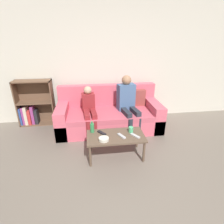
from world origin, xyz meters
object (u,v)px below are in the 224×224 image
Objects in this scene: couch at (109,115)px; person_adult at (127,100)px; tv_remote_0 at (121,136)px; tv_remote_1 at (102,133)px; snack_bowl at (104,139)px; bottle at (92,128)px; coffee_table at (116,138)px; person_child at (89,108)px; cup_near at (131,130)px; tv_remote_2 at (135,136)px; bookshelf at (34,107)px.

person_adult reaches higher than couch.
tv_remote_1 is (-0.30, 0.14, 0.00)m from tv_remote_0.
couch is 13.86× the size of snack_bowl.
tv_remote_1 is 0.87× the size of bottle.
snack_bowl is at bearing -149.14° from coffee_table.
coffee_table is at bearing -59.98° from tv_remote_1.
couch is 1.18m from snack_bowl.
person_child is 1.07m from tv_remote_0.
bottle is (-0.75, -0.78, -0.17)m from person_adult.
cup_near is at bearing -7.59° from bottle.
coffee_table is at bearing 133.46° from tv_remote_2.
coffee_table is 0.81× the size of person_adult.
person_child is at bearing 65.77° from tv_remote_1.
tv_remote_0 is at bearing -61.76° from tv_remote_1.
tv_remote_0 is at bearing -24.30° from bottle.
tv_remote_2 is (0.28, -1.10, 0.12)m from couch.
cup_near is 0.22m from tv_remote_0.
couch is at bearing 70.87° from tv_remote_2.
person_adult is at bearing 82.01° from cup_near.
bottle reaches higher than tv_remote_2.
couch is at bearing 66.72° from tv_remote_0.
person_child is 5.41× the size of tv_remote_0.
tv_remote_1 is 0.54m from tv_remote_2.
tv_remote_1 is at bearing 128.69° from tv_remote_0.
couch is at bearing 79.17° from snack_bowl.
person_adult is 6.58× the size of tv_remote_0.
coffee_table is 0.42m from bottle.
person_adult is 1.06m from tv_remote_0.
bookshelf reaches higher than coffee_table.
bookshelf reaches higher than person_child.
snack_bowl is at bearing 152.30° from tv_remote_2.
bottle reaches higher than coffee_table.
cup_near is 0.49× the size of bottle.
tv_remote_1 is at bearing -23.81° from bottle.
coffee_table is 0.98× the size of person_child.
person_child reaches higher than cup_near.
cup_near is 0.48m from tv_remote_1.
person_child is 1.06m from cup_near.
tv_remote_0 is at bearing 14.43° from snack_bowl.
bookshelf is at bearing 99.25° from tv_remote_1.
couch is at bearing 104.32° from cup_near.
coffee_table is at bearing -23.19° from bottle.
bookshelf is 1.09× the size of coffee_table.
bookshelf is 2.34m from cup_near.
bottle is (-0.67, 0.23, 0.07)m from tv_remote_2.
snack_bowl reaches higher than tv_remote_0.
person_child is 0.74m from bottle.
person_child reaches higher than couch.
bookshelf is at bearing 108.64° from tv_remote_2.
snack_bowl reaches higher than tv_remote_1.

